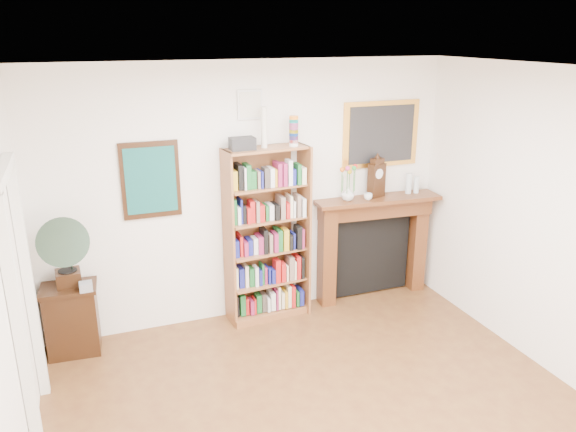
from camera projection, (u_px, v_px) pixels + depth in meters
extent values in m
cube|color=white|center=(368.00, 77.00, 3.39)|extent=(4.50, 5.00, 0.01)
cube|color=white|center=(251.00, 193.00, 6.05)|extent=(4.50, 0.01, 2.80)
cube|color=white|center=(21.00, 340.00, 3.84)|extent=(0.08, 0.08, 2.10)
cube|color=white|center=(29.00, 285.00, 4.68)|extent=(0.08, 0.08, 2.10)
cube|color=white|center=(2.00, 172.00, 3.92)|extent=(0.08, 1.02, 0.08)
cube|color=black|center=(151.00, 180.00, 5.60)|extent=(0.58, 0.03, 0.78)
cube|color=#125552|center=(151.00, 180.00, 5.58)|extent=(0.50, 0.01, 0.67)
cube|color=white|center=(250.00, 105.00, 5.73)|extent=(0.26, 0.03, 0.30)
cube|color=silver|center=(250.00, 105.00, 5.72)|extent=(0.22, 0.01, 0.26)
cube|color=gold|center=(381.00, 134.00, 6.38)|extent=(0.95, 0.03, 0.75)
cube|color=#262628|center=(382.00, 134.00, 6.36)|extent=(0.82, 0.01, 0.65)
cube|color=brown|center=(229.00, 240.00, 5.92)|extent=(0.06, 0.31, 1.93)
cube|color=brown|center=(304.00, 231.00, 6.21)|extent=(0.06, 0.31, 1.93)
cube|color=brown|center=(266.00, 149.00, 5.77)|extent=(0.91, 0.40, 0.03)
cube|color=brown|center=(268.00, 312.00, 6.36)|extent=(0.91, 0.40, 0.08)
cube|color=brown|center=(263.00, 231.00, 6.20)|extent=(0.88, 0.11, 1.93)
cube|color=brown|center=(268.00, 281.00, 6.24)|extent=(0.86, 0.38, 0.02)
cube|color=brown|center=(267.00, 251.00, 6.12)|extent=(0.86, 0.38, 0.02)
cube|color=brown|center=(267.00, 219.00, 6.01)|extent=(0.86, 0.38, 0.02)
cube|color=brown|center=(267.00, 187.00, 5.90)|extent=(0.86, 0.38, 0.02)
cube|color=black|center=(72.00, 319.00, 5.54)|extent=(0.55, 0.42, 0.72)
cube|color=#4C2411|center=(327.00, 255.00, 6.47)|extent=(0.18, 0.23, 1.21)
cube|color=#4C2411|center=(417.00, 242.00, 6.87)|extent=(0.18, 0.23, 1.21)
cube|color=#4C2411|center=(375.00, 208.00, 6.51)|extent=(1.38, 0.31, 0.20)
cube|color=#4C2411|center=(378.00, 199.00, 6.44)|extent=(1.50, 0.45, 0.04)
cube|color=black|center=(370.00, 254.00, 6.77)|extent=(1.00, 0.09, 0.96)
cube|color=black|center=(68.00, 278.00, 5.45)|extent=(0.24, 0.24, 0.14)
cylinder|color=black|center=(68.00, 271.00, 5.43)|extent=(0.18, 0.18, 0.01)
cone|color=#2B3F31|center=(63.00, 245.00, 5.20)|extent=(0.48, 0.59, 0.60)
cube|color=#B1B2BE|center=(86.00, 287.00, 5.33)|extent=(0.12, 0.12, 0.08)
cube|color=black|center=(376.00, 180.00, 6.40)|extent=(0.22, 0.16, 0.39)
cylinder|color=white|center=(379.00, 174.00, 6.33)|extent=(0.11, 0.04, 0.11)
cube|color=black|center=(377.00, 161.00, 6.34)|extent=(0.16, 0.13, 0.07)
imported|color=silver|center=(348.00, 194.00, 6.30)|extent=(0.19, 0.19, 0.15)
imported|color=silver|center=(368.00, 197.00, 6.33)|extent=(0.12, 0.12, 0.08)
cylinder|color=silver|center=(409.00, 183.00, 6.56)|extent=(0.07, 0.07, 0.24)
cylinder|color=silver|center=(416.00, 185.00, 6.59)|extent=(0.06, 0.06, 0.20)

